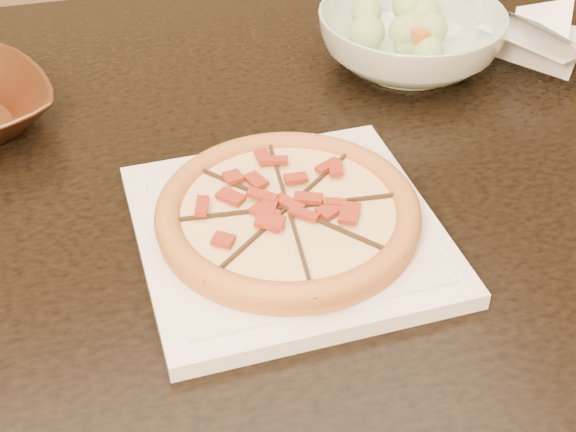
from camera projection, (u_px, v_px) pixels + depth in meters
name	position (u px, v px, depth m)	size (l,w,h in m)	color
dining_table	(169.00, 236.00, 0.94)	(1.57, 1.06, 0.75)	black
plate	(288.00, 231.00, 0.79)	(0.29, 0.29, 0.02)	silver
pizza	(288.00, 213.00, 0.78)	(0.26, 0.26, 0.03)	#B76741
salad_bowl	(410.00, 39.00, 1.05)	(0.24, 0.24, 0.08)	silver
cling_film	(538.00, 38.00, 1.08)	(0.15, 0.12, 0.05)	white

